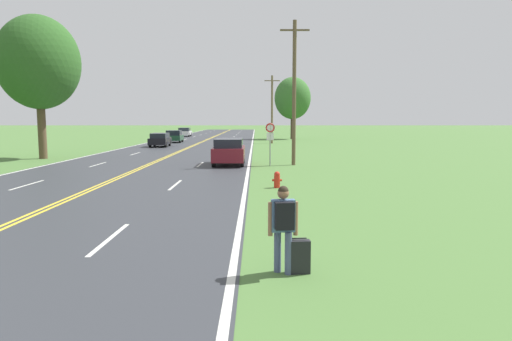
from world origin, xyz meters
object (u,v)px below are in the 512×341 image
object	(u,v)px
car_maroon_suv_nearest	(231,151)
car_black_hatchback_approaching	(162,139)
car_dark_green_sedan_mid_near	(176,136)
traffic_sign	(272,133)
tree_behind_sign	(295,98)
fire_hydrant	(279,179)
suitcase	(300,257)
tree_mid_treeline	(41,63)
hitchhiker_person	(286,221)
car_white_sedan_mid_far	(187,132)

from	to	relation	value
car_maroon_suv_nearest	car_black_hatchback_approaching	distance (m)	20.50
car_dark_green_sedan_mid_near	traffic_sign	bearing A→B (deg)	-160.68
tree_behind_sign	car_dark_green_sedan_mid_near	xyz separation A→B (m)	(-15.27, -9.54, -5.04)
fire_hydrant	car_maroon_suv_nearest	distance (m)	9.89
suitcase	fire_hydrant	xyz separation A→B (m)	(0.09, 10.73, 0.04)
suitcase	tree_mid_treeline	xyz separation A→B (m)	(-16.34, 24.83, 6.55)
fire_hydrant	car_dark_green_sedan_mid_near	world-z (taller)	car_dark_green_sedan_mid_near
car_maroon_suv_nearest	traffic_sign	bearing A→B (deg)	81.36
hitchhiker_person	tree_behind_sign	world-z (taller)	tree_behind_sign
suitcase	car_black_hatchback_approaching	size ratio (longest dim) A/B	0.17
traffic_sign	car_white_sedan_mid_far	size ratio (longest dim) A/B	0.59
traffic_sign	tree_behind_sign	bearing A→B (deg)	83.38
hitchhiker_person	car_maroon_suv_nearest	world-z (taller)	hitchhiker_person
suitcase	traffic_sign	size ratio (longest dim) A/B	0.26
hitchhiker_person	tree_behind_sign	distance (m)	57.69
fire_hydrant	hitchhiker_person	bearing A→B (deg)	-92.01
tree_behind_sign	car_black_hatchback_approaching	size ratio (longest dim) A/B	2.14
car_black_hatchback_approaching	traffic_sign	bearing A→B (deg)	-152.43
hitchhiker_person	car_black_hatchback_approaching	world-z (taller)	hitchhiker_person
hitchhiker_person	traffic_sign	size ratio (longest dim) A/B	0.63
traffic_sign	car_dark_green_sedan_mid_near	size ratio (longest dim) A/B	0.66
traffic_sign	car_dark_green_sedan_mid_near	xyz separation A→B (m)	(-10.93, 27.84, -1.25)
hitchhiker_person	car_white_sedan_mid_far	distance (m)	67.93
fire_hydrant	car_white_sedan_mid_far	distance (m)	57.46
car_black_hatchback_approaching	hitchhiker_person	bearing A→B (deg)	-166.96
tree_behind_sign	car_maroon_suv_nearest	distance (m)	37.97
car_white_sedan_mid_far	car_black_hatchback_approaching	bearing A→B (deg)	-178.10
hitchhiker_person	traffic_sign	xyz separation A→B (m)	(0.37, 19.92, 0.98)
traffic_sign	car_black_hatchback_approaching	xyz separation A→B (m)	(-10.85, 19.13, -1.24)
traffic_sign	hitchhiker_person	bearing A→B (deg)	-91.05
fire_hydrant	car_white_sedan_mid_far	bearing A→B (deg)	102.70
suitcase	car_white_sedan_mid_far	size ratio (longest dim) A/B	0.15
tree_mid_treeline	car_maroon_suv_nearest	distance (m)	15.75
tree_behind_sign	car_white_sedan_mid_far	distance (m)	20.09
traffic_sign	car_dark_green_sedan_mid_near	world-z (taller)	traffic_sign
fire_hydrant	car_dark_green_sedan_mid_near	bearing A→B (deg)	106.48
car_white_sedan_mid_far	tree_behind_sign	bearing A→B (deg)	-121.05
fire_hydrant	car_black_hatchback_approaching	size ratio (longest dim) A/B	0.17
hitchhiker_person	fire_hydrant	world-z (taller)	hitchhiker_person
suitcase	car_maroon_suv_nearest	distance (m)	20.42
fire_hydrant	traffic_sign	xyz separation A→B (m)	(-0.01, 9.15, 1.65)
hitchhiker_person	car_maroon_suv_nearest	distance (m)	20.41
suitcase	car_black_hatchback_approaching	xyz separation A→B (m)	(-10.77, 39.01, 0.44)
tree_behind_sign	car_black_hatchback_approaching	world-z (taller)	tree_behind_sign
traffic_sign	tree_behind_sign	size ratio (longest dim) A/B	0.30
hitchhiker_person	car_dark_green_sedan_mid_near	bearing A→B (deg)	6.94
fire_hydrant	car_dark_green_sedan_mid_near	distance (m)	38.58
traffic_sign	tree_mid_treeline	distance (m)	17.82
car_black_hatchback_approaching	car_dark_green_sedan_mid_near	size ratio (longest dim) A/B	1.03
hitchhiker_person	tree_behind_sign	bearing A→B (deg)	-10.24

